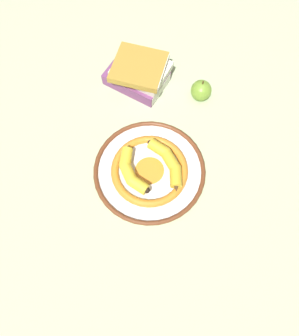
{
  "coord_description": "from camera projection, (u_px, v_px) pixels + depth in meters",
  "views": [
    {
      "loc": [
        0.07,
        0.37,
        0.9
      ],
      "look_at": [
        0.01,
        0.01,
        0.04
      ],
      "focal_mm": 35.0,
      "sensor_mm": 36.0,
      "label": 1
    }
  ],
  "objects": [
    {
      "name": "banana_a",
      "position": [
        130.0,
        171.0,
        0.92
      ],
      "size": [
        0.08,
        0.16,
        0.03
      ],
      "rotation": [
        0.0,
        0.0,
        1.84
      ],
      "color": "yellow",
      "rests_on": "decorative_bowl"
    },
    {
      "name": "book_stack",
      "position": [
        139.0,
        73.0,
        1.06
      ],
      "size": [
        0.24,
        0.22,
        0.09
      ],
      "rotation": [
        0.0,
        0.0,
        2.64
      ],
      "color": "#753D70",
      "rests_on": "ground_plane"
    },
    {
      "name": "ground_plane",
      "position": [
        154.0,
        170.0,
        0.97
      ],
      "size": [
        2.8,
        2.8,
        0.0
      ],
      "primitive_type": "plane",
      "color": "#B2C693"
    },
    {
      "name": "banana_b",
      "position": [
        169.0,
        162.0,
        0.93
      ],
      "size": [
        0.09,
        0.17,
        0.03
      ],
      "rotation": [
        0.0,
        0.0,
        5.05
      ],
      "color": "gold",
      "rests_on": "decorative_bowl"
    },
    {
      "name": "apple",
      "position": [
        201.0,
        90.0,
        1.04
      ],
      "size": [
        0.07,
        0.07,
        0.08
      ],
      "color": "olive",
      "rests_on": "ground_plane"
    },
    {
      "name": "decorative_bowl",
      "position": [
        150.0,
        171.0,
        0.96
      ],
      "size": [
        0.33,
        0.33,
        0.03
      ],
      "color": "white",
      "rests_on": "ground_plane"
    }
  ]
}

